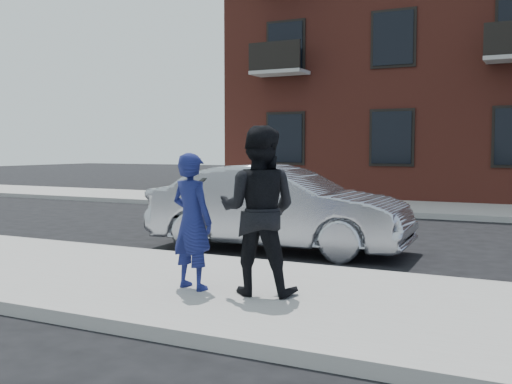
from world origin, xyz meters
The scene contains 8 objects.
ground centered at (0.00, 0.00, 0.00)m, with size 100.00×100.00×0.00m, color black.
near_sidewalk centered at (0.00, -0.25, 0.07)m, with size 50.00×3.50×0.15m, color gray.
near_curb centered at (0.00, 1.55, 0.07)m, with size 50.00×0.10×0.15m, color #999691.
far_sidewalk centered at (0.00, 11.25, 0.07)m, with size 50.00×3.50×0.15m, color gray.
far_curb centered at (0.00, 9.45, 0.07)m, with size 50.00×0.10×0.15m, color #999691.
silver_sedan centered at (-3.34, 3.20, 0.77)m, with size 1.64×4.70×1.55m, color #999BA3.
man_hoodie centered at (-2.81, -0.51, 0.98)m, with size 0.68×0.55×1.65m.
man_peacoat centered at (-1.98, -0.37, 1.13)m, with size 1.09×0.93×1.97m.
Camera 1 is at (1.09, -6.60, 1.86)m, focal length 42.00 mm.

